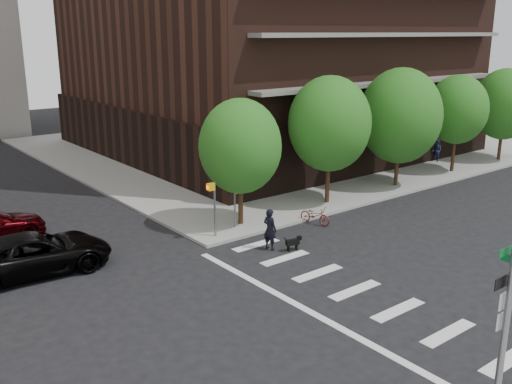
{
  "coord_description": "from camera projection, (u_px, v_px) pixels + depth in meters",
  "views": [
    {
      "loc": [
        -11.96,
        -13.06,
        9.32
      ],
      "look_at": [
        3.0,
        6.0,
        2.5
      ],
      "focal_mm": 40.0,
      "sensor_mm": 36.0,
      "label": 1
    }
  ],
  "objects": [
    {
      "name": "ground",
      "position": [
        295.0,
        314.0,
        19.52
      ],
      "size": [
        120.0,
        120.0,
        0.0
      ],
      "primitive_type": "plane",
      "color": "black",
      "rests_on": "ground"
    },
    {
      "name": "sidewalk_ne",
      "position": [
        290.0,
        142.0,
        49.47
      ],
      "size": [
        39.0,
        33.0,
        0.15
      ],
      "primitive_type": "cube",
      "color": "gray",
      "rests_on": "ground"
    },
    {
      "name": "crosswalk",
      "position": [
        340.0,
        296.0,
        20.83
      ],
      "size": [
        3.85,
        13.0,
        0.01
      ],
      "color": "silver",
      "rests_on": "ground"
    },
    {
      "name": "tree_a",
      "position": [
        240.0,
        146.0,
        27.23
      ],
      "size": [
        4.0,
        4.0,
        5.9
      ],
      "color": "#301E11",
      "rests_on": "sidewalk_ne"
    },
    {
      "name": "tree_b",
      "position": [
        330.0,
        124.0,
        30.67
      ],
      "size": [
        4.5,
        4.5,
        6.65
      ],
      "color": "#301E11",
      "rests_on": "sidewalk_ne"
    },
    {
      "name": "tree_c",
      "position": [
        400.0,
        116.0,
        34.26
      ],
      "size": [
        5.0,
        5.0,
        6.8
      ],
      "color": "#301E11",
      "rests_on": "sidewalk_ne"
    },
    {
      "name": "tree_d",
      "position": [
        457.0,
        110.0,
        37.85
      ],
      "size": [
        4.0,
        4.0,
        6.2
      ],
      "color": "#301E11",
      "rests_on": "sidewalk_ne"
    },
    {
      "name": "tree_e",
      "position": [
        505.0,
        104.0,
        41.44
      ],
      "size": [
        4.5,
        4.5,
        6.35
      ],
      "color": "#301E11",
      "rests_on": "sidewalk_ne"
    },
    {
      "name": "traffic_signal",
      "position": [
        504.0,
        337.0,
        12.83
      ],
      "size": [
        0.9,
        0.75,
        6.0
      ],
      "color": "slate",
      "rests_on": "sidewalk_s"
    },
    {
      "name": "pedestrian_signal",
      "position": [
        219.0,
        199.0,
        26.39
      ],
      "size": [
        2.18,
        0.67,
        2.6
      ],
      "color": "slate",
      "rests_on": "sidewalk_ne"
    },
    {
      "name": "parked_car_black",
      "position": [
        35.0,
        254.0,
        22.66
      ],
      "size": [
        3.16,
        6.1,
        1.64
      ],
      "primitive_type": "imported",
      "rotation": [
        0.0,
        0.0,
        1.5
      ],
      "color": "black",
      "rests_on": "ground"
    },
    {
      "name": "scooter",
      "position": [
        315.0,
        215.0,
        28.57
      ],
      "size": [
        0.95,
        1.81,
        0.9
      ],
      "primitive_type": "imported",
      "rotation": [
        0.0,
        0.0,
        0.21
      ],
      "color": "maroon",
      "rests_on": "ground"
    },
    {
      "name": "dog_walker",
      "position": [
        270.0,
        229.0,
        25.1
      ],
      "size": [
        0.76,
        0.58,
        1.87
      ],
      "primitive_type": "imported",
      "rotation": [
        0.0,
        0.0,
        1.78
      ],
      "color": "black",
      "rests_on": "ground"
    },
    {
      "name": "dog",
      "position": [
        293.0,
        242.0,
        25.1
      ],
      "size": [
        0.76,
        0.34,
        0.63
      ],
      "rotation": [
        0.0,
        0.0,
        -0.23
      ],
      "color": "black",
      "rests_on": "ground"
    },
    {
      "name": "pedestrian_far",
      "position": [
        437.0,
        150.0,
        41.7
      ],
      "size": [
        0.9,
        0.77,
        1.62
      ],
      "primitive_type": "imported",
      "rotation": [
        0.0,
        0.0,
        -1.79
      ],
      "color": "navy",
      "rests_on": "sidewalk_ne"
    }
  ]
}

